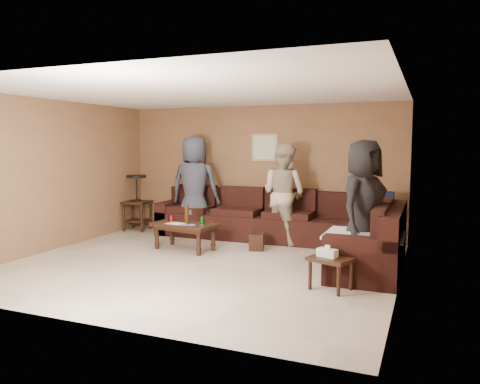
{
  "coord_description": "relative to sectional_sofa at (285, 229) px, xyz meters",
  "views": [
    {
      "loc": [
        3.06,
        -6.05,
        1.76
      ],
      "look_at": [
        0.25,
        0.85,
        1.0
      ],
      "focal_mm": 35.0,
      "sensor_mm": 36.0,
      "label": 1
    }
  ],
  "objects": [
    {
      "name": "sectional_sofa",
      "position": [
        0.0,
        0.0,
        0.0
      ],
      "size": [
        4.65,
        2.9,
        0.97
      ],
      "color": "black",
      "rests_on": "ground"
    },
    {
      "name": "coffee_table",
      "position": [
        -1.52,
        -0.78,
        0.06
      ],
      "size": [
        1.16,
        0.73,
        0.73
      ],
      "rotation": [
        0.0,
        0.0,
        -0.18
      ],
      "color": "black",
      "rests_on": "ground"
    },
    {
      "name": "side_table_right",
      "position": [
        1.17,
        -2.03,
        0.03
      ],
      "size": [
        0.59,
        0.54,
        0.55
      ],
      "rotation": [
        0.0,
        0.0,
        -0.33
      ],
      "color": "black",
      "rests_on": "ground"
    },
    {
      "name": "room",
      "position": [
        -0.81,
        -1.52,
        1.34
      ],
      "size": [
        5.6,
        5.5,
        2.5
      ],
      "color": "#BAAD9D",
      "rests_on": "ground"
    },
    {
      "name": "wall_art",
      "position": [
        -0.71,
        0.96,
        1.37
      ],
      "size": [
        0.52,
        0.04,
        0.52
      ],
      "color": "tan",
      "rests_on": "ground"
    },
    {
      "name": "person_left",
      "position": [
        -1.92,
        0.37,
        0.63
      ],
      "size": [
        1.01,
        0.72,
        1.92
      ],
      "primitive_type": "imported",
      "rotation": [
        0.0,
        0.0,
        3.27
      ],
      "color": "#323846",
      "rests_on": "ground"
    },
    {
      "name": "person_right",
      "position": [
        1.42,
        -1.12,
        0.59
      ],
      "size": [
        0.85,
        1.04,
        1.83
      ],
      "primitive_type": "imported",
      "rotation": [
        0.0,
        0.0,
        1.22
      ],
      "color": "black",
      "rests_on": "ground"
    },
    {
      "name": "person_middle",
      "position": [
        -0.15,
        0.37,
        0.56
      ],
      "size": [
        1.04,
        0.93,
        1.78
      ],
      "primitive_type": "imported",
      "rotation": [
        0.0,
        0.0,
        2.79
      ],
      "color": "#BBAB8B",
      "rests_on": "ground"
    },
    {
      "name": "waste_bin",
      "position": [
        -0.39,
        -0.35,
        -0.18
      ],
      "size": [
        0.29,
        0.29,
        0.28
      ],
      "primitive_type": "cube",
      "rotation": [
        0.0,
        0.0,
        0.25
      ],
      "color": "black",
      "rests_on": "ground"
    },
    {
      "name": "end_table_left",
      "position": [
        -3.3,
        0.44,
        0.27
      ],
      "size": [
        0.56,
        0.56,
        1.14
      ],
      "rotation": [
        0.0,
        0.0,
        0.14
      ],
      "color": "black",
      "rests_on": "ground"
    }
  ]
}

